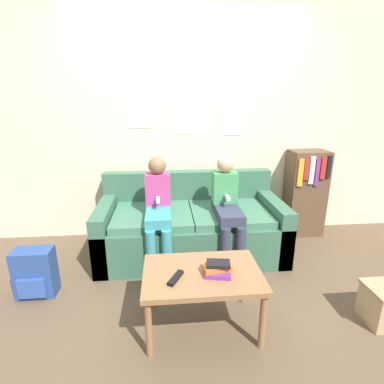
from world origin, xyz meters
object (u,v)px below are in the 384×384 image
at_px(couch, 191,227).
at_px(coffee_table, 202,279).
at_px(tv_remote, 176,278).
at_px(bookshelf, 305,193).
at_px(person_left, 158,207).
at_px(backpack, 35,273).
at_px(person_right, 227,205).

xyz_separation_m(couch, coffee_table, (-0.02, -1.11, 0.11)).
bearing_deg(tv_remote, bookshelf, 71.34).
bearing_deg(couch, coffee_table, -91.11).
height_order(person_left, backpack, person_left).
bearing_deg(person_right, tv_remote, -119.15).
distance_m(person_left, bookshelf, 1.80).
bearing_deg(backpack, coffee_table, -20.11).
height_order(coffee_table, backpack, coffee_table).
bearing_deg(bookshelf, coffee_table, -134.08).
relative_size(couch, tv_remote, 10.97).
distance_m(couch, tv_remote, 1.21).
height_order(tv_remote, backpack, tv_remote).
bearing_deg(tv_remote, person_left, 124.71).
relative_size(couch, person_right, 1.78).
bearing_deg(person_left, backpack, -157.86).
distance_m(person_right, bookshelf, 1.19).
height_order(couch, bookshelf, bookshelf).
relative_size(coffee_table, person_left, 0.77).
bearing_deg(backpack, bookshelf, 19.59).
relative_size(person_right, tv_remote, 6.15).
xyz_separation_m(couch, person_left, (-0.33, -0.22, 0.31)).
relative_size(person_left, person_right, 1.00).
xyz_separation_m(person_left, backpack, (-1.01, -0.41, -0.39)).
bearing_deg(coffee_table, couch, 88.89).
distance_m(coffee_table, backpack, 1.42).
bearing_deg(person_left, couch, 33.29).
height_order(person_left, person_right, person_left).
bearing_deg(couch, person_left, -146.71).
relative_size(bookshelf, backpack, 2.45).
xyz_separation_m(person_right, bookshelf, (1.05, 0.56, -0.08)).
bearing_deg(person_left, tv_remote, -82.83).
bearing_deg(bookshelf, couch, -166.09).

